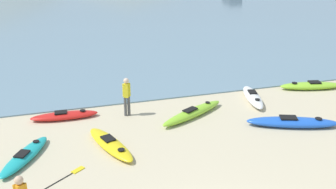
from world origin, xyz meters
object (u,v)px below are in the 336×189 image
kayak_on_sand_7 (292,122)px  loose_paddle (48,187)px  kayak_on_sand_0 (193,113)px  kayak_on_sand_8 (311,86)px  kayak_on_sand_6 (25,156)px  person_near_waterline (127,94)px  kayak_on_sand_2 (253,97)px  kayak_on_sand_1 (64,116)px  kayak_on_sand_4 (110,144)px

kayak_on_sand_7 → loose_paddle: bearing=-170.7°
kayak_on_sand_0 → kayak_on_sand_8: bearing=12.0°
kayak_on_sand_0 → kayak_on_sand_7: size_ratio=0.93×
kayak_on_sand_6 → person_near_waterline: person_near_waterline is taller
kayak_on_sand_6 → kayak_on_sand_8: bearing=13.0°
kayak_on_sand_2 → person_near_waterline: person_near_waterline is taller
kayak_on_sand_7 → kayak_on_sand_0: bearing=149.5°
kayak_on_sand_8 → kayak_on_sand_0: bearing=-168.0°
kayak_on_sand_7 → kayak_on_sand_8: size_ratio=1.13×
kayak_on_sand_6 → kayak_on_sand_1: bearing=64.1°
kayak_on_sand_4 → kayak_on_sand_7: size_ratio=0.84×
kayak_on_sand_8 → kayak_on_sand_4: bearing=-163.6°
kayak_on_sand_1 → kayak_on_sand_7: size_ratio=0.75×
kayak_on_sand_1 → kayak_on_sand_0: bearing=-14.4°
kayak_on_sand_0 → kayak_on_sand_6: kayak_on_sand_0 is taller
kayak_on_sand_2 → kayak_on_sand_4: size_ratio=0.94×
kayak_on_sand_1 → kayak_on_sand_6: (-1.44, -2.95, -0.01)m
kayak_on_sand_1 → loose_paddle: bearing=-98.8°
kayak_on_sand_8 → kayak_on_sand_7: bearing=-133.9°
kayak_on_sand_1 → kayak_on_sand_7: (8.51, -3.32, 0.04)m
kayak_on_sand_4 → kayak_on_sand_2: bearing=19.9°
kayak_on_sand_1 → kayak_on_sand_4: bearing=-64.5°
kayak_on_sand_4 → kayak_on_sand_6: (-2.84, -0.00, -0.00)m
kayak_on_sand_4 → kayak_on_sand_7: kayak_on_sand_7 is taller
kayak_on_sand_7 → kayak_on_sand_2: bearing=93.5°
kayak_on_sand_2 → kayak_on_sand_8: bearing=9.0°
kayak_on_sand_8 → kayak_on_sand_1: bearing=-179.5°
kayak_on_sand_0 → kayak_on_sand_8: kayak_on_sand_0 is taller
kayak_on_sand_8 → loose_paddle: size_ratio=1.37×
kayak_on_sand_4 → loose_paddle: (-2.16, -1.89, -0.13)m
person_near_waterline → loose_paddle: person_near_waterline is taller
kayak_on_sand_6 → kayak_on_sand_2: bearing=14.4°
kayak_on_sand_1 → kayak_on_sand_8: size_ratio=0.85×
kayak_on_sand_4 → person_near_waterline: 2.90m
kayak_on_sand_2 → loose_paddle: kayak_on_sand_2 is taller
kayak_on_sand_0 → kayak_on_sand_2: (3.23, 0.87, 0.00)m
kayak_on_sand_1 → person_near_waterline: size_ratio=1.65×
kayak_on_sand_4 → loose_paddle: 2.87m
kayak_on_sand_0 → kayak_on_sand_6: 6.74m
kayak_on_sand_0 → kayak_on_sand_1: (-5.10, 1.31, -0.03)m
kayak_on_sand_2 → kayak_on_sand_8: size_ratio=0.89×
kayak_on_sand_1 → kayak_on_sand_8: 11.82m
kayak_on_sand_6 → kayak_on_sand_8: size_ratio=0.86×
kayak_on_sand_4 → kayak_on_sand_0: bearing=23.9°
kayak_on_sand_6 → person_near_waterline: bearing=32.7°
kayak_on_sand_6 → kayak_on_sand_8: (13.26, 3.06, 0.03)m
kayak_on_sand_1 → person_near_waterline: person_near_waterline is taller
kayak_on_sand_0 → kayak_on_sand_8: size_ratio=1.05×
loose_paddle → kayak_on_sand_1: bearing=81.2°
loose_paddle → person_near_waterline: bearing=53.6°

